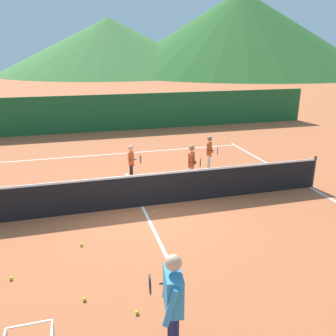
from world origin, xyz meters
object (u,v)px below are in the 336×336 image
(student_0, at_px, (131,160))
(tennis_ball_3, at_px, (154,212))
(student_2, at_px, (210,150))
(tennis_ball_9, at_px, (11,278))
(tennis_net, at_px, (142,190))
(student_1, at_px, (192,162))
(tennis_ball_7, at_px, (81,245))
(tennis_ball_4, at_px, (137,312))
(tennis_ball_5, at_px, (84,299))
(instructor, at_px, (172,297))

(student_0, xyz_separation_m, tennis_ball_3, (0.16, -2.64, -0.72))
(student_2, height_order, tennis_ball_9, student_2)
(tennis_net, height_order, student_0, student_0)
(student_1, relative_size, tennis_ball_7, 20.07)
(tennis_ball_4, relative_size, tennis_ball_5, 1.00)
(tennis_ball_4, height_order, tennis_ball_9, same)
(tennis_net, xyz_separation_m, instructor, (-0.59, -5.14, 0.50))
(tennis_ball_9, bearing_deg, tennis_ball_4, -35.65)
(tennis_ball_9, bearing_deg, instructor, -44.73)
(instructor, xyz_separation_m, student_2, (3.59, 7.54, -0.22))
(tennis_ball_5, bearing_deg, tennis_ball_7, 89.49)
(student_2, height_order, tennis_ball_4, student_2)
(tennis_ball_7, xyz_separation_m, tennis_ball_9, (-1.36, -0.90, 0.00))
(student_1, height_order, tennis_ball_9, student_1)
(tennis_ball_3, xyz_separation_m, tennis_ball_5, (-2.01, -3.11, 0.00))
(tennis_ball_4, bearing_deg, tennis_ball_3, 72.37)
(student_0, relative_size, tennis_ball_5, 18.45)
(instructor, distance_m, tennis_ball_5, 2.16)
(student_0, relative_size, tennis_ball_7, 18.45)
(tennis_net, relative_size, tennis_ball_9, 167.31)
(tennis_ball_3, bearing_deg, tennis_ball_4, -107.63)
(tennis_ball_4, distance_m, tennis_ball_5, 1.02)
(tennis_ball_7, bearing_deg, tennis_ball_3, 31.44)
(student_0, height_order, student_2, student_2)
(tennis_ball_4, bearing_deg, tennis_ball_9, 144.35)
(instructor, xyz_separation_m, student_1, (2.49, 6.35, -0.18))
(tennis_ball_9, bearing_deg, student_0, 56.11)
(instructor, distance_m, tennis_ball_4, 1.40)
(instructor, relative_size, student_1, 1.23)
(tennis_ball_4, distance_m, tennis_ball_9, 2.69)
(student_1, relative_size, tennis_ball_9, 20.07)
(student_0, bearing_deg, tennis_ball_3, -86.54)
(student_0, height_order, tennis_ball_4, student_0)
(tennis_ball_3, xyz_separation_m, tennis_ball_9, (-3.36, -2.12, 0.00))
(tennis_net, distance_m, tennis_ball_4, 4.32)
(student_1, xyz_separation_m, tennis_ball_5, (-3.68, -4.83, -0.79))
(tennis_ball_7, bearing_deg, tennis_net, 44.49)
(student_2, bearing_deg, student_1, -132.71)
(tennis_ball_5, xyz_separation_m, tennis_ball_7, (0.02, 1.89, 0.00))
(tennis_net, distance_m, student_0, 2.15)
(student_1, bearing_deg, tennis_net, -147.59)
(tennis_ball_3, xyz_separation_m, tennis_ball_4, (-1.17, -3.69, 0.00))
(tennis_ball_4, height_order, tennis_ball_7, same)
(student_2, bearing_deg, instructor, -115.48)
(tennis_ball_3, bearing_deg, student_1, 45.84)
(student_0, height_order, tennis_ball_9, student_0)
(student_2, xyz_separation_m, tennis_ball_9, (-6.12, -5.03, -0.76))
(tennis_ball_3, height_order, tennis_ball_4, same)
(tennis_ball_5, height_order, tennis_ball_9, same)
(tennis_ball_5, bearing_deg, tennis_net, 63.87)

